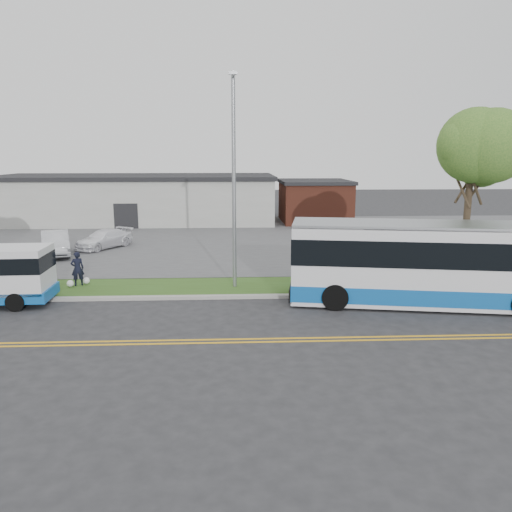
{
  "coord_description": "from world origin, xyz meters",
  "views": [
    {
      "loc": [
        2.93,
        -19.97,
        6.18
      ],
      "look_at": [
        3.99,
        2.53,
        1.6
      ],
      "focal_mm": 35.0,
      "sensor_mm": 36.0,
      "label": 1
    }
  ],
  "objects_px": {
    "tree_east": "(472,154)",
    "streetlight_near": "(234,176)",
    "parked_car_b": "(104,239)",
    "transit_bus": "(441,264)",
    "pedestrian": "(77,269)",
    "parked_car_a": "(55,243)"
  },
  "relations": [
    {
      "from": "tree_east",
      "to": "parked_car_b",
      "type": "bearing_deg",
      "value": 152.87
    },
    {
      "from": "pedestrian",
      "to": "parked_car_b",
      "type": "height_order",
      "value": "pedestrian"
    },
    {
      "from": "transit_bus",
      "to": "pedestrian",
      "type": "distance_m",
      "value": 16.35
    },
    {
      "from": "tree_east",
      "to": "pedestrian",
      "type": "xyz_separation_m",
      "value": [
        -18.41,
        0.31,
        -5.29
      ]
    },
    {
      "from": "transit_bus",
      "to": "parked_car_b",
      "type": "bearing_deg",
      "value": 152.32
    },
    {
      "from": "tree_east",
      "to": "streetlight_near",
      "type": "xyz_separation_m",
      "value": [
        -11.0,
        -0.27,
        -0.97
      ]
    },
    {
      "from": "transit_bus",
      "to": "pedestrian",
      "type": "bearing_deg",
      "value": 177.62
    },
    {
      "from": "tree_east",
      "to": "parked_car_b",
      "type": "height_order",
      "value": "tree_east"
    },
    {
      "from": "streetlight_near",
      "to": "pedestrian",
      "type": "relative_size",
      "value": 5.82
    },
    {
      "from": "pedestrian",
      "to": "parked_car_a",
      "type": "relative_size",
      "value": 0.36
    },
    {
      "from": "parked_car_a",
      "to": "parked_car_b",
      "type": "distance_m",
      "value": 3.26
    },
    {
      "from": "parked_car_a",
      "to": "pedestrian",
      "type": "bearing_deg",
      "value": -84.44
    },
    {
      "from": "streetlight_near",
      "to": "transit_bus",
      "type": "relative_size",
      "value": 0.75
    },
    {
      "from": "streetlight_near",
      "to": "parked_car_a",
      "type": "relative_size",
      "value": 2.12
    },
    {
      "from": "parked_car_b",
      "to": "parked_car_a",
      "type": "bearing_deg",
      "value": -104.6
    },
    {
      "from": "streetlight_near",
      "to": "parked_car_a",
      "type": "xyz_separation_m",
      "value": [
        -11.01,
        8.12,
        -4.39
      ]
    },
    {
      "from": "parked_car_b",
      "to": "transit_bus",
      "type": "bearing_deg",
      "value": -4.91
    },
    {
      "from": "tree_east",
      "to": "transit_bus",
      "type": "relative_size",
      "value": 0.66
    },
    {
      "from": "streetlight_near",
      "to": "transit_bus",
      "type": "height_order",
      "value": "streetlight_near"
    },
    {
      "from": "transit_bus",
      "to": "pedestrian",
      "type": "height_order",
      "value": "transit_bus"
    },
    {
      "from": "streetlight_near",
      "to": "parked_car_a",
      "type": "distance_m",
      "value": 14.37
    },
    {
      "from": "tree_east",
      "to": "pedestrian",
      "type": "bearing_deg",
      "value": 179.05
    }
  ]
}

